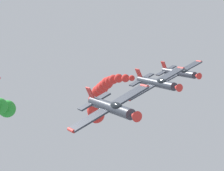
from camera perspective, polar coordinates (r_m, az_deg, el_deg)
airplane_lead at (r=50.72m, az=-0.12°, el=-2.50°), size 8.79×10.35×4.43m
airplane_left_inner at (r=67.94m, az=5.11°, el=0.29°), size 8.86×10.35×4.27m
smoke_trail_left_inner at (r=98.14m, az=-1.61°, el=-1.93°), size 9.92×32.45×13.44m
airplane_left_outer at (r=83.51m, az=7.68°, el=1.44°), size 8.94×10.35×4.07m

